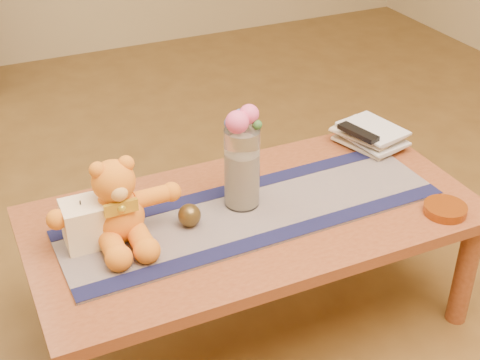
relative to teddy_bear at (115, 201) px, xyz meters
name	(u,v)px	position (x,y,z in m)	size (l,w,h in m)	color
floor	(253,319)	(0.42, -0.04, -0.58)	(5.50, 5.50, 0.00)	brown
coffee_table_top	(254,217)	(0.42, -0.04, -0.15)	(1.40, 0.70, 0.04)	brown
table_leg_fr	(465,272)	(1.06, -0.33, -0.38)	(0.07, 0.07, 0.41)	brown
table_leg_bl	(41,274)	(-0.22, 0.25, -0.38)	(0.07, 0.07, 0.41)	brown
table_leg_br	(367,187)	(1.06, 0.25, -0.38)	(0.07, 0.07, 0.41)	brown
persian_runner	(253,212)	(0.41, -0.05, -0.13)	(1.20, 0.35, 0.01)	#181843
runner_border_near	(276,236)	(0.42, -0.19, -0.12)	(1.20, 0.06, 0.00)	#121437
runner_border_far	(233,189)	(0.41, 0.10, -0.12)	(1.20, 0.06, 0.00)	#121437
teddy_bear	(115,201)	(0.00, 0.00, 0.00)	(0.36, 0.30, 0.25)	orange
pillar_candle	(83,224)	(-0.10, 0.01, -0.06)	(0.11, 0.11, 0.13)	#FFE7BB
candle_wick	(80,203)	(-0.10, 0.01, 0.02)	(0.00, 0.00, 0.01)	black
glass_vase	(242,168)	(0.40, 0.01, 0.01)	(0.11, 0.11, 0.26)	silver
potpourri_fill	(242,179)	(0.40, 0.01, -0.03)	(0.09, 0.09, 0.18)	beige
rose_left	(237,122)	(0.38, 0.00, 0.17)	(0.07, 0.07, 0.07)	#EC5388
rose_right	(249,114)	(0.43, 0.01, 0.18)	(0.06, 0.06, 0.06)	#EC5388
blue_flower_back	(240,116)	(0.41, 0.04, 0.16)	(0.04, 0.04, 0.04)	#4C5EA4
blue_flower_side	(230,123)	(0.37, 0.03, 0.16)	(0.04, 0.04, 0.04)	#4C5EA4
leaf_sprig	(257,125)	(0.44, -0.01, 0.15)	(0.03, 0.03, 0.03)	#33662D
bronze_ball	(189,215)	(0.21, -0.03, -0.09)	(0.07, 0.07, 0.07)	brown
book_bottom	(354,150)	(0.91, 0.15, -0.12)	(0.17, 0.22, 0.02)	beige
book_lower	(356,145)	(0.92, 0.14, -0.10)	(0.16, 0.22, 0.02)	beige
book_upper	(353,141)	(0.90, 0.15, -0.08)	(0.17, 0.22, 0.02)	beige
book_top	(357,136)	(0.91, 0.15, -0.06)	(0.16, 0.22, 0.02)	beige
tv_remote	(358,132)	(0.91, 0.14, -0.05)	(0.04, 0.16, 0.02)	black
amber_dish	(445,209)	(0.96, -0.30, -0.12)	(0.13, 0.13, 0.03)	#BF5914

